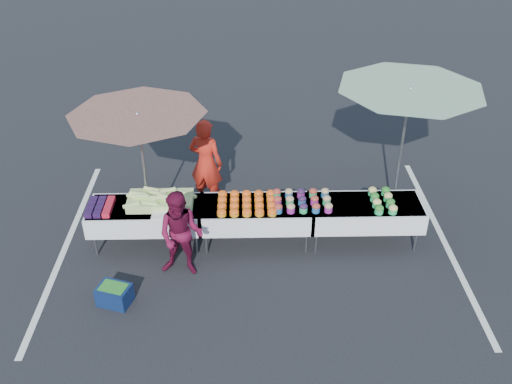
{
  "coord_description": "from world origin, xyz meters",
  "views": [
    {
      "loc": [
        -0.17,
        -7.69,
        5.94
      ],
      "look_at": [
        0.0,
        0.0,
        1.0
      ],
      "focal_mm": 40.0,
      "sensor_mm": 36.0,
      "label": 1
    }
  ],
  "objects_px": {
    "table_center": "(256,213)",
    "storage_bin": "(114,294)",
    "table_left": "(146,215)",
    "umbrella_left": "(138,124)",
    "table_right": "(365,212)",
    "umbrella_right": "(409,100)",
    "customer": "(181,235)",
    "vendor": "(206,163)"
  },
  "relations": [
    {
      "from": "table_center",
      "to": "storage_bin",
      "type": "bearing_deg",
      "value": -146.0
    },
    {
      "from": "table_center",
      "to": "table_left",
      "type": "bearing_deg",
      "value": 180.0
    },
    {
      "from": "table_left",
      "to": "vendor",
      "type": "xyz_separation_m",
      "value": [
        0.93,
        1.21,
        0.27
      ]
    },
    {
      "from": "table_left",
      "to": "vendor",
      "type": "distance_m",
      "value": 1.55
    },
    {
      "from": "table_left",
      "to": "customer",
      "type": "relative_size",
      "value": 1.28
    },
    {
      "from": "table_center",
      "to": "umbrella_left",
      "type": "bearing_deg",
      "value": 167.65
    },
    {
      "from": "vendor",
      "to": "umbrella_right",
      "type": "height_order",
      "value": "umbrella_right"
    },
    {
      "from": "storage_bin",
      "to": "umbrella_right",
      "type": "bearing_deg",
      "value": 44.38
    },
    {
      "from": "table_left",
      "to": "vendor",
      "type": "bearing_deg",
      "value": 52.61
    },
    {
      "from": "table_left",
      "to": "umbrella_left",
      "type": "distance_m",
      "value": 1.5
    },
    {
      "from": "umbrella_left",
      "to": "storage_bin",
      "type": "distance_m",
      "value": 2.62
    },
    {
      "from": "table_center",
      "to": "table_right",
      "type": "bearing_deg",
      "value": 0.0
    },
    {
      "from": "customer",
      "to": "table_right",
      "type": "bearing_deg",
      "value": 23.51
    },
    {
      "from": "table_right",
      "to": "umbrella_left",
      "type": "relative_size",
      "value": 0.81
    },
    {
      "from": "customer",
      "to": "umbrella_left",
      "type": "relative_size",
      "value": 0.63
    },
    {
      "from": "table_right",
      "to": "storage_bin",
      "type": "distance_m",
      "value": 4.18
    },
    {
      "from": "customer",
      "to": "umbrella_right",
      "type": "relative_size",
      "value": 0.54
    },
    {
      "from": "table_right",
      "to": "vendor",
      "type": "relative_size",
      "value": 1.09
    },
    {
      "from": "storage_bin",
      "to": "table_left",
      "type": "bearing_deg",
      "value": 96.28
    },
    {
      "from": "customer",
      "to": "umbrella_right",
      "type": "xyz_separation_m",
      "value": [
        3.65,
        1.55,
        1.5
      ]
    },
    {
      "from": "vendor",
      "to": "umbrella_left",
      "type": "xyz_separation_m",
      "value": [
        -0.95,
        -0.81,
        1.17
      ]
    },
    {
      "from": "table_right",
      "to": "umbrella_right",
      "type": "bearing_deg",
      "value": 49.24
    },
    {
      "from": "umbrella_right",
      "to": "storage_bin",
      "type": "bearing_deg",
      "value": -154.2
    },
    {
      "from": "table_left",
      "to": "umbrella_right",
      "type": "height_order",
      "value": "umbrella_right"
    },
    {
      "from": "table_right",
      "to": "storage_bin",
      "type": "xyz_separation_m",
      "value": [
        -3.91,
        -1.42,
        -0.42
      ]
    },
    {
      "from": "customer",
      "to": "umbrella_left",
      "type": "xyz_separation_m",
      "value": [
        -0.67,
        1.15,
        1.3
      ]
    },
    {
      "from": "table_center",
      "to": "customer",
      "type": "distance_m",
      "value": 1.39
    },
    {
      "from": "table_left",
      "to": "table_center",
      "type": "relative_size",
      "value": 1.0
    },
    {
      "from": "storage_bin",
      "to": "customer",
      "type": "bearing_deg",
      "value": 53.78
    },
    {
      "from": "table_left",
      "to": "customer",
      "type": "distance_m",
      "value": 1.0
    },
    {
      "from": "table_center",
      "to": "storage_bin",
      "type": "distance_m",
      "value": 2.58
    },
    {
      "from": "table_center",
      "to": "umbrella_right",
      "type": "xyz_separation_m",
      "value": [
        2.49,
        0.8,
        1.64
      ]
    },
    {
      "from": "umbrella_left",
      "to": "umbrella_right",
      "type": "bearing_deg",
      "value": 5.29
    },
    {
      "from": "storage_bin",
      "to": "table_center",
      "type": "bearing_deg",
      "value": 52.58
    },
    {
      "from": "table_left",
      "to": "table_right",
      "type": "relative_size",
      "value": 1.0
    },
    {
      "from": "customer",
      "to": "table_left",
      "type": "bearing_deg",
      "value": 139.93
    },
    {
      "from": "table_center",
      "to": "umbrella_right",
      "type": "distance_m",
      "value": 3.09
    },
    {
      "from": "table_right",
      "to": "storage_bin",
      "type": "height_order",
      "value": "table_right"
    },
    {
      "from": "customer",
      "to": "umbrella_left",
      "type": "distance_m",
      "value": 1.86
    },
    {
      "from": "table_center",
      "to": "umbrella_left",
      "type": "relative_size",
      "value": 0.81
    },
    {
      "from": "table_center",
      "to": "umbrella_left",
      "type": "distance_m",
      "value": 2.36
    },
    {
      "from": "table_left",
      "to": "table_center",
      "type": "height_order",
      "value": "same"
    }
  ]
}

